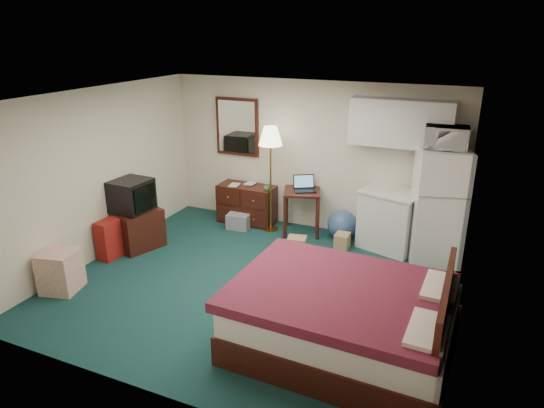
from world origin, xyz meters
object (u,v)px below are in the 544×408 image
at_px(suitcase, 110,239).
at_px(dresser, 247,204).
at_px(floor_lamp, 271,180).
at_px(tv_stand, 137,228).
at_px(fridge, 438,206).
at_px(bed, 343,319).
at_px(kitchen_counter, 390,221).
at_px(desk, 302,212).

bearing_deg(suitcase, dresser, 63.86).
xyz_separation_m(floor_lamp, tv_stand, (-1.66, -1.46, -0.59)).
xyz_separation_m(dresser, fridge, (3.20, -0.21, 0.51)).
bearing_deg(bed, kitchen_counter, 92.50).
relative_size(kitchen_counter, tv_stand, 1.36).
distance_m(fridge, bed, 2.74).
xyz_separation_m(floor_lamp, desk, (0.53, 0.10, -0.52)).
height_order(floor_lamp, suitcase, floor_lamp).
relative_size(desk, bed, 0.33).
bearing_deg(suitcase, bed, -6.24).
distance_m(dresser, fridge, 3.25).
xyz_separation_m(kitchen_counter, bed, (0.03, -2.76, -0.10)).
xyz_separation_m(dresser, suitcase, (-1.25, -2.10, -0.04)).
xyz_separation_m(desk, tv_stand, (-2.18, -1.56, -0.07)).
bearing_deg(bed, tv_stand, 163.50).
bearing_deg(tv_stand, desk, 54.47).
distance_m(bed, tv_stand, 3.88).
height_order(dresser, fridge, fridge).
bearing_deg(tv_stand, dresser, 73.77).
bearing_deg(suitcase, desk, 46.34).
bearing_deg(kitchen_counter, desk, -163.91).
bearing_deg(dresser, tv_stand, -124.97).
height_order(floor_lamp, kitchen_counter, floor_lamp).
bearing_deg(suitcase, tv_stand, 81.46).
relative_size(floor_lamp, suitcase, 2.99).
distance_m(floor_lamp, desk, 0.74).
xyz_separation_m(kitchen_counter, tv_stand, (-3.65, -1.54, -0.15)).
bearing_deg(desk, fridge, -23.26).
relative_size(fridge, suitcase, 2.83).
bearing_deg(desk, floor_lamp, 172.00).
relative_size(kitchen_counter, bed, 0.41).
bearing_deg(tv_stand, bed, 0.64).
bearing_deg(dresser, suitcase, -120.52).
bearing_deg(kitchen_counter, tv_stand, -140.26).
distance_m(kitchen_counter, bed, 2.76).
bearing_deg(dresser, fridge, -3.63).
distance_m(floor_lamp, fridge, 2.68).
bearing_deg(suitcase, floor_lamp, 52.31).
bearing_deg(suitcase, kitchen_counter, 32.93).
bearing_deg(floor_lamp, suitcase, -132.26).
xyz_separation_m(kitchen_counter, fridge, (0.68, -0.14, 0.39)).
bearing_deg(fridge, dresser, 161.08).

